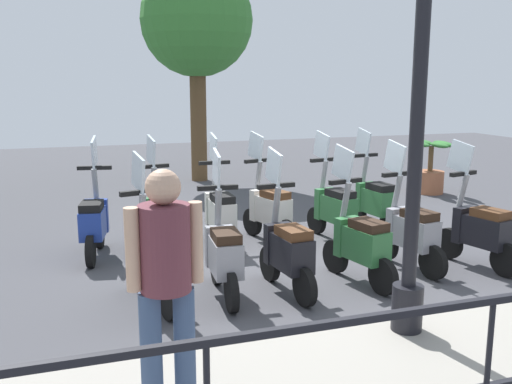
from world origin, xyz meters
TOP-DOWN VIEW (x-y plane):
  - ground_plane at (0.00, 0.00)m, footprint 28.00×28.00m
  - promenade_walkway at (-3.15, 0.00)m, footprint 2.20×20.00m
  - lamp_post_near at (-2.40, -0.00)m, footprint 0.26×0.90m
  - pedestrian_distant at (-2.96, 2.14)m, footprint 0.35×0.49m
  - tree_distant at (6.23, -0.15)m, footprint 2.44×2.44m
  - potted_palm at (3.30, -4.23)m, footprint 1.06×0.66m
  - scooter_near_0 at (-0.86, -1.99)m, footprint 1.21×0.51m
  - scooter_near_1 at (-0.65, -1.17)m, footprint 1.23×0.46m
  - scooter_near_2 at (-0.90, -0.35)m, footprint 1.22×0.49m
  - scooter_near_3 at (-0.91, 0.52)m, footprint 1.23×0.44m
  - scooter_near_4 at (-0.82, 1.20)m, footprint 1.23×0.44m
  - scooter_near_5 at (-0.81, 1.93)m, footprint 1.22×0.49m
  - scooter_far_0 at (1.03, -1.65)m, footprint 1.23×0.44m
  - scooter_far_1 at (0.78, -0.86)m, footprint 1.23×0.47m
  - scooter_far_2 at (1.00, 0.04)m, footprint 1.21×0.53m
  - scooter_far_3 at (0.99, 0.76)m, footprint 1.23×0.44m
  - scooter_far_4 at (0.93, 1.58)m, footprint 1.23×0.45m
  - scooter_far_5 at (1.04, 2.41)m, footprint 1.22×0.48m

SIDE VIEW (x-z plane):
  - ground_plane at x=0.00m, z-range 0.00..0.00m
  - promenade_walkway at x=-3.15m, z-range 0.00..0.15m
  - potted_palm at x=3.30m, z-range -0.08..0.97m
  - scooter_near_0 at x=-0.86m, z-range -0.29..1.25m
  - scooter_near_1 at x=-0.65m, z-range -0.29..1.25m
  - scooter_near_2 at x=-0.90m, z-range -0.29..1.25m
  - scooter_near_3 at x=-0.91m, z-range -0.29..1.25m
  - scooter_near_4 at x=-0.82m, z-range -0.29..1.25m
  - scooter_near_5 at x=-0.81m, z-range -0.29..1.25m
  - scooter_far_0 at x=1.03m, z-range -0.29..1.25m
  - scooter_far_1 at x=0.78m, z-range -0.29..1.25m
  - scooter_far_2 at x=1.00m, z-range -0.29..1.25m
  - scooter_far_3 at x=0.99m, z-range -0.29..1.25m
  - scooter_far_4 at x=0.93m, z-range -0.29..1.25m
  - scooter_far_5 at x=1.04m, z-range -0.29..1.25m
  - pedestrian_distant at x=-2.96m, z-range 0.28..1.87m
  - lamp_post_near at x=-2.40m, z-range -0.09..4.14m
  - tree_distant at x=6.23m, z-range 1.10..5.85m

